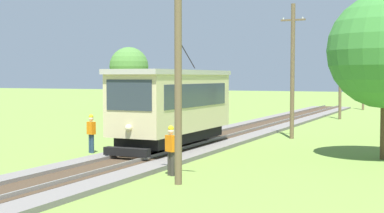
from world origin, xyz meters
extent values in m
cube|color=beige|center=(0.00, 20.12, 2.30)|extent=(2.50, 8.00, 2.60)
cube|color=#B2ADA3|center=(0.00, 20.12, 3.71)|extent=(2.60, 8.32, 0.22)
cube|color=black|center=(0.00, 20.12, 0.72)|extent=(2.10, 7.04, 0.44)
cube|color=#2D3842|center=(0.00, 16.11, 2.77)|extent=(2.10, 0.03, 1.25)
cube|color=#2D3842|center=(1.26, 20.12, 2.66)|extent=(0.02, 6.72, 1.04)
sphere|color=#F4EAB2|center=(0.00, 16.06, 1.45)|extent=(0.28, 0.28, 0.28)
cylinder|color=black|center=(0.00, 21.72, 4.52)|extent=(0.05, 1.67, 1.19)
cube|color=black|center=(0.00, 15.92, 0.50)|extent=(2.00, 0.36, 0.32)
cylinder|color=black|center=(0.00, 17.88, 0.72)|extent=(1.54, 0.80, 0.80)
cylinder|color=black|center=(0.00, 22.36, 0.72)|extent=(1.54, 0.80, 0.80)
cylinder|color=brown|center=(3.71, 13.04, 3.56)|extent=(0.24, 0.25, 7.11)
cylinder|color=brown|center=(3.71, 27.74, 3.80)|extent=(0.24, 0.30, 7.61)
cube|color=brown|center=(3.71, 27.74, 6.70)|extent=(1.40, 0.10, 0.10)
cylinder|color=silver|center=(3.16, 27.74, 6.80)|extent=(0.08, 0.08, 0.10)
cylinder|color=silver|center=(4.26, 27.74, 6.80)|extent=(0.08, 0.08, 0.10)
cylinder|color=brown|center=(3.71, 43.39, 3.34)|extent=(0.24, 0.47, 6.68)
cube|color=brown|center=(3.71, 43.39, 5.88)|extent=(1.40, 0.10, 0.10)
cylinder|color=silver|center=(3.16, 43.39, 5.98)|extent=(0.08, 0.08, 0.10)
cylinder|color=silver|center=(4.26, 43.39, 5.98)|extent=(0.08, 0.08, 0.10)
cylinder|color=brown|center=(3.71, 57.89, 3.61)|extent=(0.24, 0.55, 7.22)
cube|color=brown|center=(3.71, 57.89, 6.35)|extent=(1.40, 0.10, 0.10)
cylinder|color=silver|center=(3.16, 57.89, 6.45)|extent=(0.08, 0.08, 0.10)
cylinder|color=silver|center=(4.26, 57.89, 6.45)|extent=(0.08, 0.08, 0.10)
cylinder|color=brown|center=(3.71, 71.92, 4.09)|extent=(0.24, 0.36, 8.17)
cube|color=brown|center=(3.71, 71.92, 7.19)|extent=(1.40, 0.10, 0.10)
cylinder|color=silver|center=(3.16, 71.92, 7.29)|extent=(0.08, 0.08, 0.10)
cylinder|color=silver|center=(4.26, 71.92, 7.29)|extent=(0.08, 0.08, 0.10)
cylinder|color=#38332D|center=(2.85, 14.32, 0.43)|extent=(0.15, 0.15, 0.86)
cylinder|color=#38332D|center=(2.71, 14.38, 0.43)|extent=(0.15, 0.15, 0.86)
cube|color=orange|center=(2.78, 14.35, 1.15)|extent=(0.45, 0.38, 0.58)
sphere|color=beige|center=(2.78, 14.35, 1.58)|extent=(0.22, 0.22, 0.22)
sphere|color=yellow|center=(2.78, 14.35, 1.68)|extent=(0.21, 0.21, 0.21)
cylinder|color=navy|center=(-3.28, 18.09, 0.43)|extent=(0.15, 0.15, 0.86)
cylinder|color=navy|center=(-3.13, 18.04, 0.43)|extent=(0.15, 0.15, 0.86)
cube|color=orange|center=(-3.20, 18.07, 1.15)|extent=(0.44, 0.35, 0.58)
sphere|color=beige|center=(-3.20, 18.07, 1.58)|extent=(0.22, 0.22, 0.22)
sphere|color=yellow|center=(-3.20, 18.07, 1.68)|extent=(0.21, 0.21, 0.21)
cylinder|color=#4C3823|center=(-16.93, 44.19, 1.54)|extent=(0.32, 0.32, 3.09)
sphere|color=#4C7F38|center=(-16.93, 44.19, 4.53)|extent=(3.85, 3.85, 3.85)
cylinder|color=#4C3823|center=(9.24, 21.58, 1.39)|extent=(0.32, 0.32, 2.78)
camera|label=1|loc=(11.53, -2.98, 3.50)|focal=51.69mm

